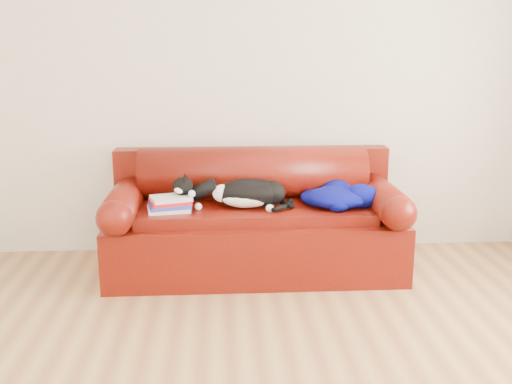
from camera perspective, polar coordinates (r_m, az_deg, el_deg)
ground at (r=3.14m, az=0.69°, el=-17.33°), size 4.50×4.50×0.00m
room_shell at (r=2.71m, az=3.46°, el=14.68°), size 4.52×4.02×2.61m
sofa_base at (r=4.40m, az=-0.12°, el=-4.48°), size 2.10×0.90×0.50m
sofa_back at (r=4.55m, az=-0.30°, el=0.12°), size 2.10×1.01×0.88m
book_stack at (r=4.20m, az=-8.21°, el=-1.11°), size 0.32×0.27×0.10m
cat at (r=4.23m, az=-0.69°, el=-0.19°), size 0.70×0.31×0.26m
blanket at (r=4.32m, az=7.94°, el=-0.36°), size 0.61×0.49×0.17m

